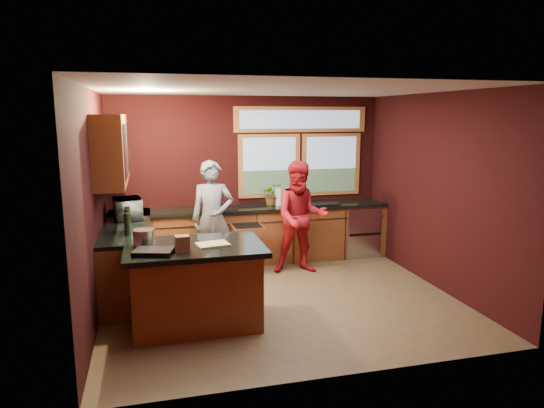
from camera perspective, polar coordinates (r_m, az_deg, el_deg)
name	(u,v)px	position (r m, az deg, el deg)	size (l,w,h in m)	color
floor	(280,299)	(6.53, 0.97, -11.06)	(4.50, 4.50, 0.00)	brown
room_shell	(229,162)	(6.29, -5.04, 4.98)	(4.52, 4.02, 2.71)	black
back_counter	(265,234)	(8.01, -0.85, -3.50)	(4.50, 0.64, 0.93)	brown
left_counter	(127,257)	(6.99, -16.65, -6.01)	(0.64, 2.30, 0.93)	brown
island	(196,284)	(5.70, -8.98, -9.33)	(1.55, 1.05, 0.95)	brown
person_grey	(213,219)	(7.30, -7.01, -1.71)	(0.63, 0.42, 1.73)	slate
person_red	(301,217)	(7.37, 3.43, -1.60)	(0.83, 0.65, 1.72)	#A61319
microwave	(128,209)	(7.21, -16.56, -0.52)	(0.53, 0.36, 0.30)	#999999
potted_plant	(272,194)	(7.96, -0.01, 1.16)	(0.32, 0.28, 0.36)	#999999
paper_towel	(279,197)	(7.94, 0.83, 0.85)	(0.12, 0.12, 0.28)	white
cutting_board	(213,244)	(5.53, -7.00, -4.72)	(0.35, 0.25, 0.02)	tan
stock_pot	(144,237)	(5.66, -14.84, -3.79)	(0.24, 0.24, 0.18)	silver
paper_bag	(182,244)	(5.28, -10.51, -4.64)	(0.15, 0.12, 0.18)	brown
black_tray	(154,252)	(5.29, -13.74, -5.47)	(0.40, 0.28, 0.05)	black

